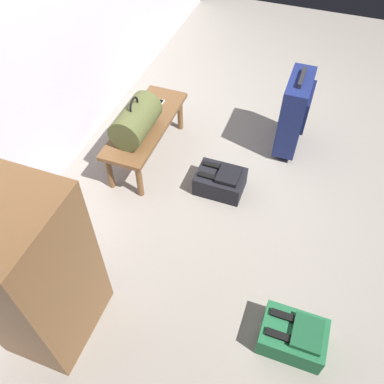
{
  "coord_description": "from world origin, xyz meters",
  "views": [
    {
      "loc": [
        -2.37,
        -0.29,
        2.45
      ],
      "look_at": [
        -0.56,
        0.37,
        0.25
      ],
      "focal_mm": 37.53,
      "sensor_mm": 36.0,
      "label": 1
    }
  ],
  "objects_px": {
    "suitcase_upright_navy": "(294,112)",
    "backpack_dark": "(221,181)",
    "bench": "(146,128)",
    "cell_phone": "(156,101)",
    "side_cabinet": "(37,277)",
    "duffel_bag_olive": "(136,120)",
    "backpack_green": "(293,336)"
  },
  "relations": [
    {
      "from": "suitcase_upright_navy",
      "to": "backpack_dark",
      "type": "height_order",
      "value": "suitcase_upright_navy"
    },
    {
      "from": "bench",
      "to": "backpack_dark",
      "type": "height_order",
      "value": "bench"
    },
    {
      "from": "cell_phone",
      "to": "side_cabinet",
      "type": "relative_size",
      "value": 0.13
    },
    {
      "from": "bench",
      "to": "suitcase_upright_navy",
      "type": "relative_size",
      "value": 1.38
    },
    {
      "from": "backpack_dark",
      "to": "side_cabinet",
      "type": "bearing_deg",
      "value": 156.71
    },
    {
      "from": "suitcase_upright_navy",
      "to": "backpack_dark",
      "type": "xyz_separation_m",
      "value": [
        -0.71,
        0.41,
        -0.28
      ]
    },
    {
      "from": "backpack_dark",
      "to": "suitcase_upright_navy",
      "type": "bearing_deg",
      "value": -30.07
    },
    {
      "from": "cell_phone",
      "to": "suitcase_upright_navy",
      "type": "height_order",
      "value": "suitcase_upright_navy"
    },
    {
      "from": "duffel_bag_olive",
      "to": "backpack_dark",
      "type": "xyz_separation_m",
      "value": [
        -0.02,
        -0.71,
        -0.4
      ]
    },
    {
      "from": "backpack_dark",
      "to": "duffel_bag_olive",
      "type": "bearing_deg",
      "value": 88.17
    },
    {
      "from": "duffel_bag_olive",
      "to": "backpack_green",
      "type": "bearing_deg",
      "value": -125.79
    },
    {
      "from": "cell_phone",
      "to": "side_cabinet",
      "type": "xyz_separation_m",
      "value": [
        -1.87,
        -0.14,
        0.18
      ]
    },
    {
      "from": "duffel_bag_olive",
      "to": "side_cabinet",
      "type": "xyz_separation_m",
      "value": [
        -1.43,
        -0.1,
        0.06
      ]
    },
    {
      "from": "cell_phone",
      "to": "backpack_green",
      "type": "xyz_separation_m",
      "value": [
        -1.51,
        -1.53,
        -0.27
      ]
    },
    {
      "from": "duffel_bag_olive",
      "to": "backpack_green",
      "type": "relative_size",
      "value": 1.16
    },
    {
      "from": "backpack_green",
      "to": "backpack_dark",
      "type": "height_order",
      "value": "same"
    },
    {
      "from": "bench",
      "to": "duffel_bag_olive",
      "type": "xyz_separation_m",
      "value": [
        -0.15,
        0.0,
        0.19
      ]
    },
    {
      "from": "duffel_bag_olive",
      "to": "backpack_dark",
      "type": "relative_size",
      "value": 1.16
    },
    {
      "from": "bench",
      "to": "suitcase_upright_navy",
      "type": "bearing_deg",
      "value": -64.32
    },
    {
      "from": "cell_phone",
      "to": "suitcase_upright_navy",
      "type": "xyz_separation_m",
      "value": [
        0.25,
        -1.15,
        0.0
      ]
    },
    {
      "from": "duffel_bag_olive",
      "to": "side_cabinet",
      "type": "distance_m",
      "value": 1.44
    },
    {
      "from": "backpack_green",
      "to": "side_cabinet",
      "type": "relative_size",
      "value": 0.35
    },
    {
      "from": "side_cabinet",
      "to": "bench",
      "type": "bearing_deg",
      "value": 3.74
    },
    {
      "from": "bench",
      "to": "side_cabinet",
      "type": "height_order",
      "value": "side_cabinet"
    },
    {
      "from": "backpack_green",
      "to": "backpack_dark",
      "type": "bearing_deg",
      "value": 36.58
    },
    {
      "from": "duffel_bag_olive",
      "to": "suitcase_upright_navy",
      "type": "distance_m",
      "value": 1.32
    },
    {
      "from": "suitcase_upright_navy",
      "to": "side_cabinet",
      "type": "distance_m",
      "value": 2.36
    },
    {
      "from": "bench",
      "to": "cell_phone",
      "type": "bearing_deg",
      "value": 6.77
    },
    {
      "from": "cell_phone",
      "to": "backpack_green",
      "type": "distance_m",
      "value": 2.17
    },
    {
      "from": "bench",
      "to": "side_cabinet",
      "type": "distance_m",
      "value": 1.6
    },
    {
      "from": "duffel_bag_olive",
      "to": "cell_phone",
      "type": "xyz_separation_m",
      "value": [
        0.44,
        0.03,
        -0.13
      ]
    },
    {
      "from": "bench",
      "to": "backpack_green",
      "type": "height_order",
      "value": "bench"
    }
  ]
}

